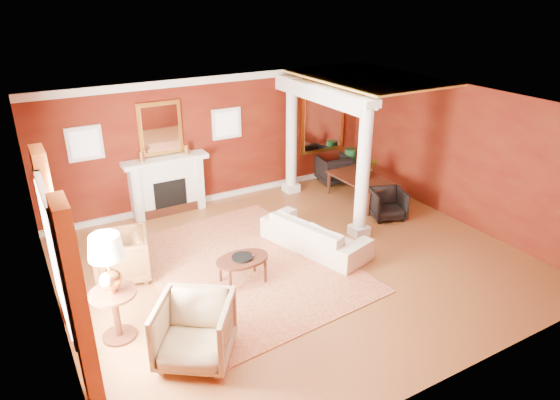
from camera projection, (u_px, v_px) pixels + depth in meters
ground at (296, 262)px, 9.22m from camera, size 8.00×8.00×0.00m
room_shell at (297, 159)px, 8.41m from camera, size 8.04×7.04×2.92m
fireplace at (167, 185)px, 11.01m from camera, size 1.85×0.42×1.29m
overmantel_mirror at (160, 128)px, 10.61m from camera, size 0.95×0.07×1.15m
flank_window_left at (85, 144)px, 9.96m from camera, size 0.70×0.07×0.70m
flank_window_right at (227, 124)px, 11.37m from camera, size 0.70×0.07×0.70m
left_window at (63, 265)px, 6.40m from camera, size 0.21×2.55×2.60m
column_front at (363, 169)px, 9.66m from camera, size 0.36×0.36×2.80m
column_back at (291, 135)px, 11.81m from camera, size 0.36×0.36×2.80m
header_beam at (319, 93)px, 10.46m from camera, size 0.30×3.20×0.32m
amber_ceiling at (367, 77)px, 10.77m from camera, size 2.30×3.40×0.04m
dining_mirror at (323, 120)px, 12.67m from camera, size 1.30×0.07×1.70m
chandelier at (366, 105)px, 11.08m from camera, size 0.60×0.62×0.75m
crown_trim at (214, 79)px, 10.85m from camera, size 8.00×0.08×0.16m
base_trim at (220, 196)px, 11.95m from camera, size 8.00×0.08×0.12m
rug at (246, 265)px, 9.11m from camera, size 3.61×4.59×0.02m
sofa at (315, 229)px, 9.54m from camera, size 1.22×2.27×0.85m
armchair_leopard at (121, 254)px, 8.57m from camera, size 1.02×1.06×0.92m
armchair_stripe at (194, 328)px, 6.68m from camera, size 1.32×1.30×1.00m
coffee_table at (242, 261)px, 8.44m from camera, size 0.94×0.94×0.47m
coffee_book at (244, 252)px, 8.40m from camera, size 0.14×0.07×0.20m
side_table at (109, 269)px, 6.83m from camera, size 0.67×0.67×1.66m
dining_table at (362, 182)px, 11.65m from camera, size 0.61×1.67×0.92m
dining_chair_near at (388, 203)px, 10.84m from camera, size 0.87×0.84×0.72m
dining_chair_far at (333, 168)px, 12.79m from camera, size 0.85×0.81×0.77m
green_urn at (350, 167)px, 13.07m from camera, size 0.34×0.34×0.82m
potted_plant at (367, 156)px, 11.37m from camera, size 0.59×0.63×0.41m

